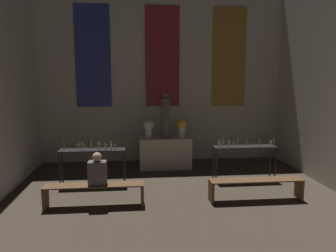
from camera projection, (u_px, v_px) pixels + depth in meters
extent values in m
cube|color=beige|center=(162.00, 75.00, 10.00)|extent=(7.59, 0.12, 5.33)
cube|color=navy|center=(93.00, 56.00, 9.64)|extent=(1.03, 0.03, 2.99)
cube|color=maroon|center=(162.00, 57.00, 9.85)|extent=(1.03, 0.03, 2.99)
cube|color=olive|center=(229.00, 57.00, 10.05)|extent=(1.03, 0.03, 2.99)
cube|color=#BCB29E|center=(165.00, 153.00, 9.38)|extent=(1.46, 0.62, 0.89)
cylinder|color=#5B5651|center=(165.00, 118.00, 9.23)|extent=(0.25, 0.25, 1.12)
sphere|color=#5B5651|center=(165.00, 95.00, 9.13)|extent=(0.17, 0.17, 0.17)
cylinder|color=beige|center=(148.00, 133.00, 9.25)|extent=(0.20, 0.20, 0.27)
sphere|color=silver|center=(148.00, 125.00, 9.21)|extent=(0.29, 0.29, 0.29)
cylinder|color=beige|center=(182.00, 133.00, 9.34)|extent=(0.20, 0.20, 0.27)
sphere|color=gold|center=(182.00, 124.00, 9.30)|extent=(0.29, 0.29, 0.29)
cube|color=black|center=(92.00, 150.00, 7.81)|extent=(1.56, 0.37, 0.02)
cylinder|color=black|center=(59.00, 170.00, 7.64)|extent=(0.04, 0.04, 0.86)
cylinder|color=black|center=(124.00, 169.00, 7.79)|extent=(0.04, 0.04, 0.86)
cylinder|color=black|center=(62.00, 167.00, 7.95)|extent=(0.04, 0.04, 0.86)
cylinder|color=black|center=(125.00, 165.00, 8.10)|extent=(0.04, 0.04, 0.86)
cylinder|color=silver|center=(111.00, 146.00, 7.77)|extent=(0.02, 0.02, 0.18)
sphere|color=#F9CC4C|center=(111.00, 142.00, 7.76)|extent=(0.02, 0.02, 0.02)
cylinder|color=silver|center=(115.00, 147.00, 7.84)|extent=(0.02, 0.02, 0.10)
sphere|color=#F9CC4C|center=(115.00, 145.00, 7.83)|extent=(0.02, 0.02, 0.02)
cylinder|color=silver|center=(100.00, 147.00, 7.70)|extent=(0.02, 0.02, 0.18)
sphere|color=#F9CC4C|center=(100.00, 142.00, 7.68)|extent=(0.02, 0.02, 0.02)
cylinder|color=silver|center=(98.00, 147.00, 7.67)|extent=(0.02, 0.02, 0.17)
sphere|color=#F9CC4C|center=(98.00, 143.00, 7.65)|extent=(0.02, 0.02, 0.02)
cylinder|color=silver|center=(82.00, 147.00, 7.67)|extent=(0.02, 0.02, 0.16)
sphere|color=#F9CC4C|center=(82.00, 143.00, 7.66)|extent=(0.02, 0.02, 0.02)
cylinder|color=silver|center=(112.00, 147.00, 7.81)|extent=(0.02, 0.02, 0.10)
sphere|color=#F9CC4C|center=(112.00, 145.00, 7.80)|extent=(0.02, 0.02, 0.02)
cylinder|color=silver|center=(105.00, 147.00, 7.77)|extent=(0.02, 0.02, 0.15)
sphere|color=#F9CC4C|center=(104.00, 143.00, 7.76)|extent=(0.02, 0.02, 0.02)
cylinder|color=silver|center=(100.00, 146.00, 7.84)|extent=(0.02, 0.02, 0.13)
sphere|color=#F9CC4C|center=(100.00, 143.00, 7.83)|extent=(0.02, 0.02, 0.02)
cylinder|color=silver|center=(64.00, 147.00, 7.77)|extent=(0.02, 0.02, 0.14)
sphere|color=#F9CC4C|center=(64.00, 143.00, 7.76)|extent=(0.02, 0.02, 0.02)
cylinder|color=silver|center=(80.00, 147.00, 7.76)|extent=(0.02, 0.02, 0.12)
sphere|color=#F9CC4C|center=(80.00, 144.00, 7.75)|extent=(0.02, 0.02, 0.02)
cylinder|color=silver|center=(107.00, 148.00, 7.70)|extent=(0.02, 0.02, 0.12)
sphere|color=#F9CC4C|center=(106.00, 145.00, 7.69)|extent=(0.02, 0.02, 0.02)
cylinder|color=silver|center=(77.00, 147.00, 7.80)|extent=(0.02, 0.02, 0.10)
sphere|color=#F9CC4C|center=(77.00, 145.00, 7.79)|extent=(0.02, 0.02, 0.02)
cylinder|color=silver|center=(85.00, 149.00, 7.63)|extent=(0.02, 0.02, 0.11)
sphere|color=#F9CC4C|center=(85.00, 146.00, 7.62)|extent=(0.02, 0.02, 0.02)
cylinder|color=silver|center=(91.00, 146.00, 7.88)|extent=(0.02, 0.02, 0.15)
sphere|color=#F9CC4C|center=(91.00, 142.00, 7.86)|extent=(0.02, 0.02, 0.02)
cube|color=black|center=(245.00, 147.00, 8.18)|extent=(1.56, 0.37, 0.02)
cylinder|color=black|center=(216.00, 166.00, 8.01)|extent=(0.04, 0.04, 0.86)
cylinder|color=black|center=(275.00, 165.00, 8.16)|extent=(0.04, 0.04, 0.86)
cylinder|color=black|center=(213.00, 163.00, 8.32)|extent=(0.04, 0.04, 0.86)
cylinder|color=black|center=(270.00, 161.00, 8.47)|extent=(0.04, 0.04, 0.86)
cylinder|color=silver|center=(271.00, 144.00, 8.21)|extent=(0.02, 0.02, 0.11)
sphere|color=#F9CC4C|center=(271.00, 141.00, 8.20)|extent=(0.02, 0.02, 0.02)
cylinder|color=silver|center=(219.00, 144.00, 8.17)|extent=(0.02, 0.02, 0.12)
sphere|color=#F9CC4C|center=(220.00, 141.00, 8.15)|extent=(0.02, 0.02, 0.02)
cylinder|color=silver|center=(222.00, 146.00, 7.97)|extent=(0.02, 0.02, 0.11)
sphere|color=#F9CC4C|center=(222.00, 143.00, 7.96)|extent=(0.02, 0.02, 0.02)
cylinder|color=silver|center=(274.00, 143.00, 8.15)|extent=(0.02, 0.02, 0.17)
sphere|color=#F9CC4C|center=(274.00, 139.00, 8.14)|extent=(0.02, 0.02, 0.02)
cylinder|color=silver|center=(238.00, 143.00, 8.18)|extent=(0.02, 0.02, 0.14)
sphere|color=#F9CC4C|center=(238.00, 140.00, 8.17)|extent=(0.02, 0.02, 0.02)
cylinder|color=silver|center=(254.00, 145.00, 8.11)|extent=(0.02, 0.02, 0.11)
sphere|color=#F9CC4C|center=(254.00, 142.00, 8.10)|extent=(0.02, 0.02, 0.02)
cylinder|color=silver|center=(233.00, 145.00, 8.04)|extent=(0.02, 0.02, 0.10)
sphere|color=#F9CC4C|center=(233.00, 143.00, 8.03)|extent=(0.02, 0.02, 0.02)
cylinder|color=silver|center=(247.00, 143.00, 8.32)|extent=(0.02, 0.02, 0.11)
sphere|color=#F9CC4C|center=(247.00, 140.00, 8.31)|extent=(0.02, 0.02, 0.02)
cylinder|color=silver|center=(259.00, 144.00, 8.08)|extent=(0.02, 0.02, 0.15)
sphere|color=#F9CC4C|center=(259.00, 140.00, 8.07)|extent=(0.02, 0.02, 0.02)
cylinder|color=silver|center=(228.00, 144.00, 8.07)|extent=(0.02, 0.02, 0.16)
sphere|color=#F9CC4C|center=(228.00, 140.00, 8.05)|extent=(0.02, 0.02, 0.02)
cylinder|color=silver|center=(219.00, 145.00, 8.08)|extent=(0.02, 0.02, 0.12)
sphere|color=#F9CC4C|center=(219.00, 142.00, 8.07)|extent=(0.02, 0.02, 0.02)
cylinder|color=silver|center=(270.00, 144.00, 8.19)|extent=(0.02, 0.02, 0.12)
sphere|color=#F9CC4C|center=(270.00, 141.00, 8.18)|extent=(0.02, 0.02, 0.02)
cylinder|color=silver|center=(223.00, 142.00, 8.22)|extent=(0.02, 0.02, 0.17)
sphere|color=#F9CC4C|center=(224.00, 138.00, 8.21)|extent=(0.02, 0.02, 0.02)
cylinder|color=silver|center=(229.00, 144.00, 8.15)|extent=(0.02, 0.02, 0.11)
sphere|color=#F9CC4C|center=(229.00, 142.00, 8.14)|extent=(0.02, 0.02, 0.02)
cube|color=brown|center=(94.00, 185.00, 6.56)|extent=(1.98, 0.36, 0.03)
cube|color=brown|center=(45.00, 198.00, 6.50)|extent=(0.06, 0.32, 0.43)
cube|color=brown|center=(142.00, 194.00, 6.69)|extent=(0.06, 0.32, 0.43)
cube|color=brown|center=(256.00, 180.00, 6.89)|extent=(1.98, 0.36, 0.03)
cube|color=brown|center=(211.00, 192.00, 6.83)|extent=(0.06, 0.32, 0.43)
cube|color=brown|center=(299.00, 189.00, 7.02)|extent=(0.06, 0.32, 0.43)
cube|color=#564C56|center=(97.00, 173.00, 6.53)|extent=(0.36, 0.24, 0.47)
sphere|color=tan|center=(97.00, 157.00, 6.48)|extent=(0.18, 0.18, 0.18)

